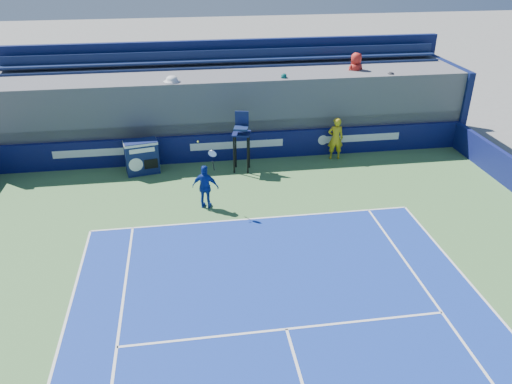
{
  "coord_description": "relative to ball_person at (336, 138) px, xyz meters",
  "views": [
    {
      "loc": [
        -2.15,
        -2.82,
        8.73
      ],
      "look_at": [
        0.0,
        11.5,
        1.25
      ],
      "focal_mm": 35.0,
      "sensor_mm": 36.0,
      "label": 1
    }
  ],
  "objects": [
    {
      "name": "umpire_chair",
      "position": [
        -4.15,
        -0.59,
        0.59
      ],
      "size": [
        0.84,
        0.84,
        2.48
      ],
      "color": "black",
      "rests_on": "ground"
    },
    {
      "name": "back_hoarding",
      "position": [
        -4.22,
        0.55,
        -0.34
      ],
      "size": [
        20.4,
        0.21,
        1.2
      ],
      "color": "#0D114A",
      "rests_on": "ground"
    },
    {
      "name": "ball_person",
      "position": [
        0.0,
        0.0,
        0.0
      ],
      "size": [
        0.72,
        0.51,
        1.86
      ],
      "primitive_type": "imported",
      "rotation": [
        0.0,
        0.0,
        3.04
      ],
      "color": "gold",
      "rests_on": "apron"
    },
    {
      "name": "tennis_player",
      "position": [
        -5.8,
        -3.59,
        -0.11
      ],
      "size": [
        1.03,
        0.69,
        2.57
      ],
      "color": "#123098",
      "rests_on": "apron"
    },
    {
      "name": "stadium_seating",
      "position": [
        -4.2,
        2.6,
        0.89
      ],
      "size": [
        21.0,
        4.05,
        4.4
      ],
      "color": "#545459",
      "rests_on": "ground"
    },
    {
      "name": "match_clock",
      "position": [
        -8.2,
        -0.25,
        -0.2
      ],
      "size": [
        1.44,
        0.97,
        1.4
      ],
      "color": "#0E194A",
      "rests_on": "ground"
    }
  ]
}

